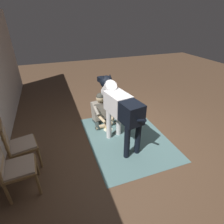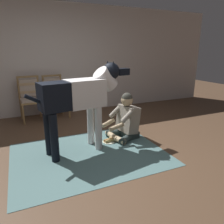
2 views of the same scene
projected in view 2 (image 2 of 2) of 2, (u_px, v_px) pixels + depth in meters
name	position (u px, v px, depth m)	size (l,w,h in m)	color
ground_plane	(86.00, 157.00, 3.18)	(15.81, 15.81, 0.00)	brown
back_wall	(52.00, 60.00, 5.10)	(9.13, 0.10, 2.60)	beige
area_rug	(90.00, 154.00, 3.25)	(2.24, 1.70, 0.01)	slate
dining_chair_left_of_pair	(30.00, 96.00, 4.74)	(0.49, 0.49, 0.98)	olive
dining_chair_right_of_pair	(55.00, 94.00, 4.95)	(0.54, 0.54, 0.98)	olive
person_sitting_on_floor	(125.00, 120.00, 3.78)	(0.67, 0.57, 0.82)	#2F3B3A
large_dog	(81.00, 96.00, 3.18)	(1.67, 0.51, 1.37)	silver
hot_dog_on_plate	(109.00, 141.00, 3.68)	(0.22, 0.22, 0.06)	silver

